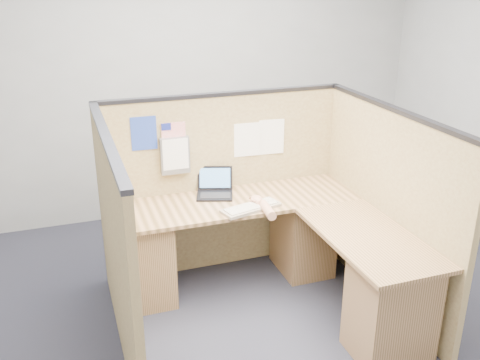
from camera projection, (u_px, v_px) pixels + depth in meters
name	position (u px, v px, depth m)	size (l,w,h in m)	color
floor	(266.00, 327.00, 3.90)	(5.00, 5.00, 0.00)	#21232F
wall_back	(186.00, 80.00, 5.37)	(5.00, 5.00, 0.00)	gray
cubicle_partitions	(247.00, 208.00, 3.99)	(2.06, 1.83, 1.53)	olive
l_desk	(275.00, 257.00, 4.06)	(1.95, 1.75, 0.73)	brown
laptop	(213.00, 188.00, 4.33)	(0.34, 0.35, 0.21)	black
keyboard	(251.00, 208.00, 4.06)	(0.50, 0.27, 0.03)	gray
mouse	(256.00, 202.00, 4.15)	(0.10, 0.06, 0.04)	silver
hand_forearm	(264.00, 206.00, 4.03)	(0.11, 0.37, 0.08)	tan
blue_poster	(144.00, 133.00, 4.09)	(0.20, 0.00, 0.26)	#223CA0
american_flag	(171.00, 132.00, 4.15)	(0.19, 0.01, 0.33)	olive
file_holder	(175.00, 155.00, 4.21)	(0.23, 0.05, 0.30)	slate
paper_left	(271.00, 137.00, 4.46)	(0.23, 0.00, 0.30)	white
paper_right	(247.00, 140.00, 4.40)	(0.22, 0.00, 0.28)	white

